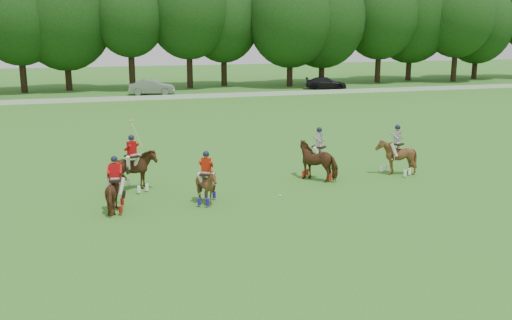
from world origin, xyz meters
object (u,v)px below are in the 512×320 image
object	(u,v)px
polo_red_a	(116,192)
polo_red_c	(207,185)
car_mid	(152,87)
polo_ball	(280,196)
polo_stripe_b	(396,156)
polo_stripe_a	(319,160)
polo_red_b	(133,170)
car_right	(326,83)

from	to	relation	value
polo_red_a	polo_red_c	xyz separation A→B (m)	(3.54, 0.02, -0.02)
car_mid	polo_red_c	xyz separation A→B (m)	(-2.11, -39.39, -0.03)
polo_red_a	polo_ball	distance (m)	6.71
polo_red_a	polo_stripe_b	distance (m)	13.37
car_mid	polo_red_a	world-z (taller)	polo_red_a
polo_stripe_a	polo_stripe_b	distance (m)	3.92
polo_ball	polo_stripe_b	bearing A→B (deg)	16.80
car_mid	polo_stripe_a	xyz separation A→B (m)	(3.64, -37.14, 0.12)
polo_red_c	polo_stripe_b	world-z (taller)	polo_stripe_b
polo_red_a	polo_red_b	distance (m)	2.91
car_mid	car_right	distance (m)	19.89
polo_red_c	polo_ball	size ratio (longest dim) A/B	23.96
car_right	polo_stripe_b	bearing A→B (deg)	-177.18
car_mid	car_right	size ratio (longest dim) A/B	1.01
car_mid	polo_red_a	xyz separation A→B (m)	(-5.65, -39.41, -0.01)
polo_red_b	polo_stripe_a	world-z (taller)	polo_red_b
polo_red_b	polo_red_c	bearing A→B (deg)	-45.73
polo_stripe_a	car_right	bearing A→B (deg)	66.38
polo_red_c	polo_red_b	bearing A→B (deg)	134.27
polo_ball	car_mid	bearing A→B (deg)	91.49
car_right	polo_ball	size ratio (longest dim) A/B	52.41
car_right	polo_ball	xyz separation A→B (m)	(-18.87, -39.33, -0.64)
polo_red_a	polo_stripe_a	xyz separation A→B (m)	(9.29, 2.27, 0.13)
polo_stripe_b	car_mid	bearing A→B (deg)	101.44
polo_ball	polo_stripe_a	bearing A→B (deg)	39.88
polo_red_b	polo_stripe_a	size ratio (longest dim) A/B	1.22
polo_red_a	polo_stripe_b	xyz separation A→B (m)	(13.21, 2.06, 0.11)
polo_ball	polo_red_c	bearing A→B (deg)	-178.94
polo_red_a	polo_red_b	xyz separation A→B (m)	(0.85, 2.78, 0.12)
car_mid	polo_stripe_b	xyz separation A→B (m)	(7.56, -37.36, 0.10)
car_right	polo_stripe_b	size ratio (longest dim) A/B	1.95
car_right	polo_stripe_a	xyz separation A→B (m)	(-16.24, -37.14, 0.22)
car_right	polo_stripe_b	world-z (taller)	polo_stripe_b
polo_red_a	polo_ball	size ratio (longest dim) A/B	24.29
car_right	polo_red_b	xyz separation A→B (m)	(-24.68, -36.63, 0.21)
car_right	polo_ball	distance (m)	43.63
car_right	polo_stripe_a	bearing A→B (deg)	177.46
polo_red_c	polo_stripe_b	distance (m)	9.88
polo_red_a	polo_stripe_b	size ratio (longest dim) A/B	0.90
polo_red_a	polo_red_b	bearing A→B (deg)	72.92
polo_red_a	polo_ball	xyz separation A→B (m)	(6.67, 0.08, -0.73)
car_mid	polo_red_a	distance (m)	39.82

